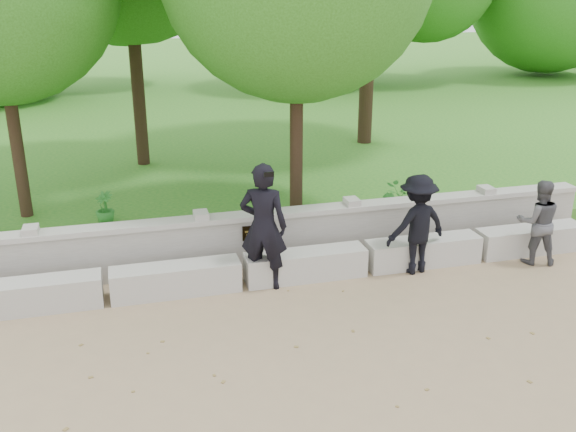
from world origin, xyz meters
name	(u,v)px	position (x,y,z in m)	size (l,w,h in m)	color
ground	(272,350)	(0.00, 0.00, 0.00)	(80.00, 80.00, 0.00)	#8C7656
lawn	(169,122)	(0.00, 14.00, 0.12)	(40.00, 22.00, 0.25)	#22681E
concrete_bench	(242,272)	(0.00, 1.90, 0.22)	(11.90, 0.45, 0.45)	#B6B3AB
parapet_wall	(234,241)	(0.00, 2.60, 0.46)	(12.50, 0.35, 0.90)	#ABA8A1
man_main	(263,226)	(0.31, 1.80, 0.97)	(0.84, 0.78, 1.94)	black
visitor_left	(538,222)	(4.81, 1.51, 0.71)	(0.83, 0.74, 1.41)	#46464C
visitor_mid	(417,224)	(2.75, 1.70, 0.80)	(1.13, 0.77, 1.60)	black
shrub_b	(387,208)	(2.96, 3.30, 0.51)	(0.29, 0.23, 0.53)	#277026
shrub_c	(402,199)	(3.38, 3.61, 0.55)	(0.54, 0.47, 0.60)	#277026
shrub_d	(105,208)	(-1.99, 4.54, 0.55)	(0.33, 0.30, 0.59)	#277026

